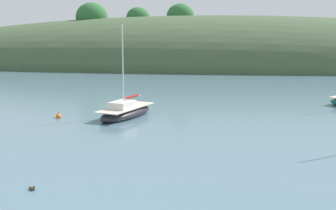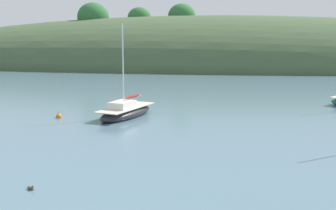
# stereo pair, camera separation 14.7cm
# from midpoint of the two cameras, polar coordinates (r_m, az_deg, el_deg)

# --- Properties ---
(far_shoreline_hill) EXTENTS (150.00, 36.00, 25.05)m
(far_shoreline_hill) POSITION_cam_midpoint_polar(r_m,az_deg,el_deg) (86.19, 5.18, 5.40)
(far_shoreline_hill) COLOR #425638
(far_shoreline_hill) RESTS_ON ground
(sailboat_blue_center) EXTENTS (4.00, 6.77, 7.41)m
(sailboat_blue_center) POSITION_cam_midpoint_polar(r_m,az_deg,el_deg) (31.97, -6.10, -0.98)
(sailboat_blue_center) COLOR #232328
(sailboat_blue_center) RESTS_ON ground
(mooring_buoy_channel) EXTENTS (0.44, 0.44, 0.54)m
(mooring_buoy_channel) POSITION_cam_midpoint_polar(r_m,az_deg,el_deg) (32.58, -15.24, -1.55)
(mooring_buoy_channel) COLOR orange
(mooring_buoy_channel) RESTS_ON ground
(duck_lone_right) EXTENTS (0.41, 0.32, 0.24)m
(duck_lone_right) POSITION_cam_midpoint_polar(r_m,az_deg,el_deg) (17.86, -18.75, -11.05)
(duck_lone_right) COLOR #473828
(duck_lone_right) RESTS_ON ground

